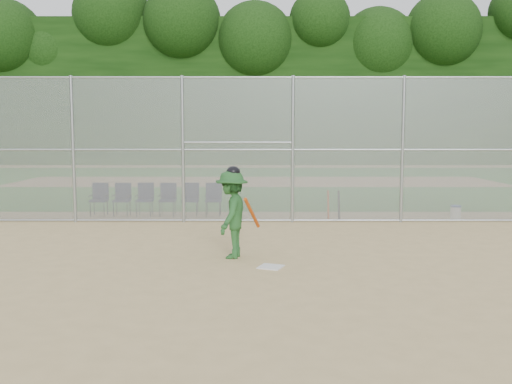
{
  "coord_description": "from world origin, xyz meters",
  "views": [
    {
      "loc": [
        0.01,
        -10.58,
        2.47
      ],
      "look_at": [
        0.0,
        2.5,
        1.1
      ],
      "focal_mm": 40.0,
      "sensor_mm": 36.0,
      "label": 1
    }
  ],
  "objects_px": {
    "water_cooler": "(456,212)",
    "chair_0": "(99,199)",
    "batter_at_plate": "(232,214)",
    "home_plate": "(271,267)"
  },
  "relations": [
    {
      "from": "home_plate",
      "to": "chair_0",
      "type": "distance_m",
      "value": 8.24
    },
    {
      "from": "batter_at_plate",
      "to": "water_cooler",
      "type": "distance_m",
      "value": 8.06
    },
    {
      "from": "home_plate",
      "to": "water_cooler",
      "type": "height_order",
      "value": "water_cooler"
    },
    {
      "from": "home_plate",
      "to": "batter_at_plate",
      "type": "xyz_separation_m",
      "value": [
        -0.75,
        0.83,
        0.87
      ]
    },
    {
      "from": "chair_0",
      "to": "home_plate",
      "type": "bearing_deg",
      "value": -52.88
    },
    {
      "from": "batter_at_plate",
      "to": "chair_0",
      "type": "height_order",
      "value": "batter_at_plate"
    },
    {
      "from": "water_cooler",
      "to": "chair_0",
      "type": "distance_m",
      "value": 10.44
    },
    {
      "from": "batter_at_plate",
      "to": "water_cooler",
      "type": "height_order",
      "value": "batter_at_plate"
    },
    {
      "from": "batter_at_plate",
      "to": "chair_0",
      "type": "distance_m",
      "value": 7.13
    },
    {
      "from": "home_plate",
      "to": "batter_at_plate",
      "type": "height_order",
      "value": "batter_at_plate"
    }
  ]
}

